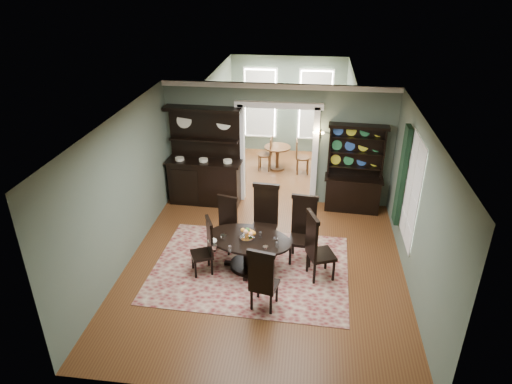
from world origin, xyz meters
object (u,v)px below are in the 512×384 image
dining_table (249,247)px  sideboard (205,170)px  parlor_table (277,155)px  welsh_dresser (354,180)px

dining_table → sideboard: bearing=129.7°
dining_table → parlor_table: (0.14, 4.92, -0.01)m
sideboard → welsh_dresser: sideboard is taller
welsh_dresser → parlor_table: bearing=136.0°
dining_table → parlor_table: bearing=99.2°
welsh_dresser → parlor_table: welsh_dresser is taller
sideboard → parlor_table: sideboard is taller
sideboard → welsh_dresser: 3.64m
sideboard → parlor_table: bearing=55.9°
welsh_dresser → parlor_table: 3.00m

